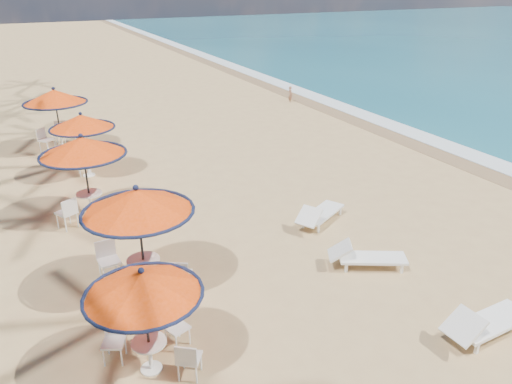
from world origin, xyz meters
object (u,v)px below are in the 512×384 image
station_4 (56,104)px  lounger_near (486,322)px  station_0 (146,296)px  lounger_mid (365,256)px  station_2 (83,155)px  station_3 (82,127)px  station_1 (137,215)px  lounger_far (319,214)px

station_4 → lounger_near: bearing=-69.2°
station_4 → station_0: bearing=-90.1°
lounger_mid → station_2: bearing=161.1°
station_3 → station_4: (-0.47, 3.46, 0.12)m
station_1 → station_2: (-0.46, 4.34, 0.08)m
station_2 → lounger_mid: (5.52, -5.83, -1.63)m
lounger_near → lounger_mid: lounger_near is taller
station_3 → lounger_near: size_ratio=1.11×
station_0 → lounger_mid: (5.57, 1.08, -1.26)m
station_0 → station_1: size_ratio=0.84×
lounger_mid → station_4: bearing=141.0°
station_0 → lounger_far: (5.85, 3.55, -1.25)m
station_0 → lounger_far: bearing=31.2°
station_0 → lounger_mid: 5.82m
lounger_near → lounger_mid: bearing=96.9°
station_2 → lounger_far: 6.90m
station_4 → lounger_far: (5.82, -10.37, -1.57)m
station_3 → lounger_far: (5.35, -6.91, -1.45)m
station_1 → station_2: size_ratio=1.00×
station_1 → lounger_far: station_1 is taller
station_3 → lounger_far: size_ratio=1.18×
station_2 → station_3: 3.59m
station_3 → lounger_near: bearing=-65.9°
station_1 → station_3: bearing=90.0°
station_2 → lounger_far: bearing=-30.1°
station_3 → lounger_near: station_3 is taller
station_1 → lounger_mid: station_1 is taller
station_1 → lounger_far: 5.65m
station_4 → lounger_mid: bearing=-66.6°
station_1 → station_2: same height
station_4 → station_3: bearing=-82.2°
lounger_mid → lounger_far: bearing=111.2°
lounger_far → station_3: bearing=98.7°
station_0 → lounger_mid: size_ratio=1.11×
station_2 → lounger_far: (5.80, -3.36, -1.62)m
station_2 → lounger_mid: bearing=-46.5°
station_1 → lounger_far: (5.34, 0.99, -1.55)m
lounger_mid → lounger_far: (0.28, 2.47, 0.01)m
station_2 → station_3: size_ratio=1.10×
station_1 → station_4: bearing=92.4°
station_0 → station_3: 10.47m
station_0 → lounger_mid: station_0 is taller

